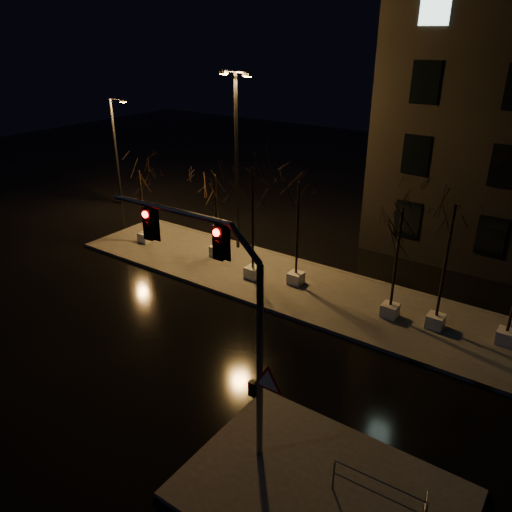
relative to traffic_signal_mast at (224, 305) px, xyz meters
The scene contains 13 objects.
ground 7.16m from the traffic_signal_mast, 142.21° to the left, with size 90.00×90.00×0.00m, color black.
median 11.28m from the traffic_signal_mast, 114.92° to the left, with size 22.00×5.00×0.15m, color #4D4A45.
sidewalk_corner 5.49m from the traffic_signal_mast, ahead, with size 7.00×5.00×0.15m, color #4D4A45.
tree_0 15.72m from the traffic_signal_mast, 145.00° to the left, with size 1.80×1.80×4.16m.
tree_1 12.95m from the traffic_signal_mast, 130.35° to the left, with size 1.80×1.80×4.46m.
tree_2 10.32m from the traffic_signal_mast, 121.29° to the left, with size 1.80×1.80×5.50m.
tree_3 10.07m from the traffic_signal_mast, 109.57° to the left, with size 1.80×1.80×5.03m.
tree_4 9.29m from the traffic_signal_mast, 81.74° to the left, with size 1.80×1.80×4.85m.
tree_5 9.91m from the traffic_signal_mast, 71.59° to the left, with size 1.80×1.80×5.27m.
traffic_signal_mast is the anchor object (origin of this frame).
streetlight_main 14.02m from the traffic_signal_mast, 125.67° to the left, with size 2.25×0.81×9.09m.
streetlight_far 23.47m from the traffic_signal_mast, 145.99° to the left, with size 1.39×0.35×7.07m.
guard_rail_a 5.85m from the traffic_signal_mast, ahead, with size 2.35×0.15×1.01m.
Camera 1 is at (11.37, -11.98, 10.94)m, focal length 35.00 mm.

